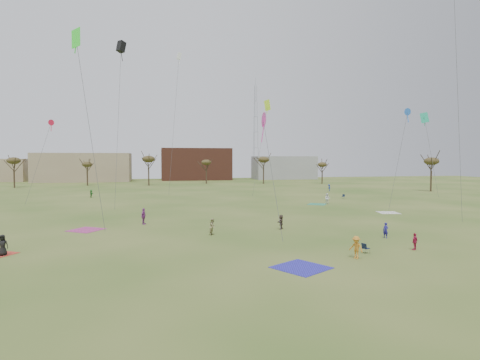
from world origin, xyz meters
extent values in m
plane|color=#32541A|center=(0.00, 0.00, 0.00)|extent=(260.00, 260.00, 0.00)
imported|color=navy|center=(13.04, 3.01, 0.78)|extent=(0.58, 0.67, 1.55)
imported|color=#AC1D45|center=(12.59, -2.19, 0.74)|extent=(0.93, 0.75, 1.48)
imported|color=#978C60|center=(-3.70, 8.24, 0.85)|extent=(0.98, 1.04, 1.70)
imported|color=#4F3F38|center=(4.29, 9.92, 0.82)|extent=(1.22, 1.54, 1.64)
imported|color=black|center=(-21.74, 2.84, 0.87)|extent=(0.90, 0.63, 1.75)
imported|color=#C37C24|center=(6.10, -3.91, 0.90)|extent=(1.16, 1.35, 1.81)
imported|color=#933D90|center=(-11.01, 16.40, 0.99)|extent=(0.85, 1.25, 1.98)
imported|color=white|center=(20.03, 32.32, 0.92)|extent=(1.13, 1.05, 1.85)
imported|color=#27762B|center=(-22.78, 52.94, 0.80)|extent=(1.10, 1.53, 1.60)
imported|color=navy|center=(32.07, 57.98, 0.84)|extent=(0.68, 1.11, 1.67)
cube|color=#2B28B0|center=(0.91, -5.51, 0.00)|extent=(4.70, 4.70, 0.03)
cube|color=white|center=(23.98, 19.74, 0.00)|extent=(3.28, 3.28, 0.03)
cube|color=#AE357D|center=(-17.17, 13.84, 0.00)|extent=(4.44, 4.44, 0.03)
cube|color=#338C66|center=(17.97, 32.02, 0.00)|extent=(4.17, 4.17, 0.03)
cube|color=#131B34|center=(7.80, -2.42, 0.42)|extent=(0.65, 0.65, 0.04)
cube|color=#131B34|center=(7.59, -2.50, 0.65)|extent=(0.31, 0.51, 0.44)
cube|color=#121E32|center=(26.88, 40.06, 0.42)|extent=(0.70, 0.70, 0.04)
cube|color=#121E32|center=(27.06, 40.20, 0.65)|extent=(0.40, 0.48, 0.44)
cube|color=#29E227|center=(-16.67, 7.76, 19.30)|extent=(0.92, 0.92, 1.80)
cube|color=#29E227|center=(-16.67, 7.76, 18.67)|extent=(0.08, 0.08, 1.62)
cylinder|color=#4C4C51|center=(-15.50, 7.61, 10.10)|extent=(2.39, 0.36, 18.40)
cone|color=#E247B3|center=(0.18, 2.48, 11.46)|extent=(1.41, 0.10, 1.41)
cube|color=#E247B3|center=(0.18, 2.48, 10.56)|extent=(0.08, 0.08, 2.31)
cylinder|color=#4C4C51|center=(0.63, 0.92, 6.18)|extent=(0.95, 3.18, 10.57)
cylinder|color=#4C4C51|center=(22.73, 5.03, 13.77)|extent=(2.51, 0.64, 25.74)
cube|color=black|center=(-14.37, 29.04, 24.47)|extent=(0.91, 0.91, 1.57)
cube|color=black|center=(-14.37, 29.04, 23.56)|extent=(0.08, 0.08, 2.35)
cylinder|color=#4C4C51|center=(-14.79, 26.78, 12.69)|extent=(0.88, 4.57, 23.58)
cone|color=blue|center=(23.97, 15.63, 14.31)|extent=(1.00, 0.07, 1.00)
cube|color=blue|center=(23.97, 15.63, 13.67)|extent=(0.08, 0.08, 1.64)
cylinder|color=#4C4C51|center=(22.98, 16.06, 7.61)|extent=(2.04, 0.92, 13.42)
cube|color=#BCF028|center=(11.75, 42.27, 18.40)|extent=(1.04, 1.04, 2.04)
cube|color=#BCF028|center=(11.75, 42.27, 17.69)|extent=(0.08, 0.08, 1.83)
cylinder|color=#4C4C51|center=(9.95, 40.97, 9.65)|extent=(3.64, 2.65, 17.51)
cone|color=red|center=(-25.31, 33.40, 13.54)|extent=(0.92, 0.07, 0.92)
cube|color=red|center=(-25.31, 33.40, 12.96)|extent=(0.08, 0.08, 1.50)
cylinder|color=#4C4C51|center=(-27.20, 32.95, 7.22)|extent=(3.82, 0.93, 12.65)
cube|color=#18936E|center=(37.78, 30.63, 15.35)|extent=(0.93, 0.93, 1.83)
cube|color=#18936E|center=(37.78, 30.63, 14.71)|extent=(0.08, 0.08, 1.65)
cylinder|color=#4C4C51|center=(39.70, 30.94, 8.12)|extent=(3.87, 0.66, 14.46)
cube|color=white|center=(-5.05, 45.12, 27.68)|extent=(0.72, 0.72, 1.24)
cube|color=white|center=(-5.05, 45.12, 26.96)|extent=(0.08, 0.08, 1.85)
cylinder|color=#4C4C51|center=(-6.14, 45.59, 14.29)|extent=(2.23, 0.98, 26.78)
cylinder|color=#3A2B1E|center=(-48.00, 86.00, 2.55)|extent=(0.40, 0.40, 5.10)
ellipsoid|color=#473D1E|center=(-48.00, 86.00, 7.48)|extent=(3.57, 3.57, 1.87)
cylinder|color=#3A2B1E|center=(-30.00, 92.00, 2.16)|extent=(0.40, 0.40, 4.32)
ellipsoid|color=#473D1E|center=(-30.00, 92.00, 6.34)|extent=(3.02, 3.02, 1.58)
cylinder|color=#3A2B1E|center=(-12.00, 88.00, 2.70)|extent=(0.40, 0.40, 5.40)
ellipsoid|color=#473D1E|center=(-12.00, 88.00, 7.92)|extent=(3.78, 3.78, 1.98)
cylinder|color=#3A2B1E|center=(6.00, 94.00, 2.34)|extent=(0.40, 0.40, 4.68)
ellipsoid|color=#473D1E|center=(6.00, 94.00, 6.86)|extent=(3.28, 3.28, 1.72)
cylinder|color=#3A2B1E|center=(24.00, 90.00, 2.64)|extent=(0.40, 0.40, 5.28)
ellipsoid|color=#473D1E|center=(24.00, 90.00, 7.74)|extent=(3.70, 3.70, 1.94)
cylinder|color=#3A2B1E|center=(42.00, 85.00, 2.10)|extent=(0.40, 0.40, 4.20)
ellipsoid|color=#473D1E|center=(42.00, 85.00, 6.16)|extent=(2.94, 2.94, 1.54)
cylinder|color=#3A2B1E|center=(56.00, 52.00, 2.52)|extent=(0.40, 0.40, 5.04)
ellipsoid|color=#473D1E|center=(56.00, 52.00, 7.39)|extent=(3.53, 3.53, 1.85)
cube|color=#937F60|center=(-35.00, 115.00, 5.00)|extent=(32.00, 14.00, 10.00)
cube|color=brown|center=(5.00, 120.00, 6.00)|extent=(26.00, 16.00, 12.00)
cube|color=gray|center=(40.00, 118.00, 4.50)|extent=(24.00, 12.00, 9.00)
cylinder|color=#9EA3A8|center=(30.90, 125.00, 19.00)|extent=(0.16, 0.16, 38.00)
cylinder|color=#9EA3A8|center=(29.55, 125.78, 19.00)|extent=(0.16, 0.16, 38.00)
cylinder|color=#9EA3A8|center=(29.55, 124.22, 19.00)|extent=(0.16, 0.16, 38.00)
cylinder|color=#9EA3A8|center=(30.00, 125.00, 39.50)|extent=(0.10, 0.10, 3.00)
camera|label=1|loc=(-9.22, -32.22, 7.91)|focal=29.44mm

